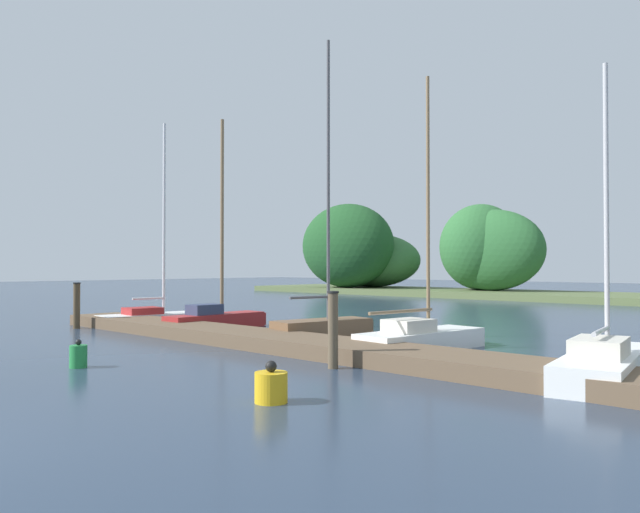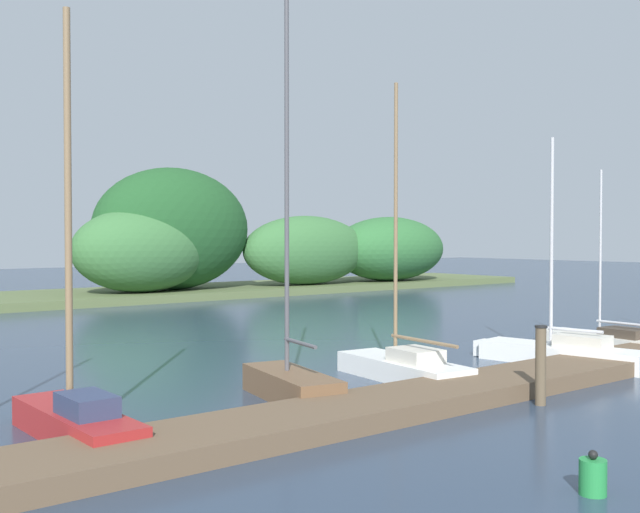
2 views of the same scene
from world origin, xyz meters
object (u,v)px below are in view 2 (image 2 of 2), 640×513
(sailboat_1, at_px, (74,413))
(mooring_piling_1, at_px, (541,365))
(sailboat_3, at_px, (400,364))
(sailboat_5, at_px, (605,339))
(channel_buoy_1, at_px, (593,476))
(sailboat_2, at_px, (289,377))
(sailboat_4, at_px, (558,351))

(sailboat_1, xyz_separation_m, mooring_piling_1, (8.02, -3.15, 0.34))
(sailboat_3, xyz_separation_m, sailboat_5, (8.14, -0.27, -0.09))
(sailboat_5, bearing_deg, channel_buoy_1, 123.17)
(sailboat_1, distance_m, sailboat_2, 4.55)
(sailboat_1, height_order, channel_buoy_1, sailboat_1)
(mooring_piling_1, bearing_deg, sailboat_5, 22.91)
(sailboat_4, bearing_deg, sailboat_5, -87.48)
(sailboat_1, distance_m, sailboat_4, 12.41)
(sailboat_3, xyz_separation_m, sailboat_4, (4.63, -1.04, -0.02))
(sailboat_2, xyz_separation_m, sailboat_4, (7.86, -0.95, -0.11))
(sailboat_1, height_order, sailboat_4, sailboat_1)
(sailboat_4, bearing_deg, sailboat_2, 73.24)
(sailboat_3, relative_size, mooring_piling_1, 4.38)
(sailboat_2, distance_m, sailboat_3, 3.23)
(mooring_piling_1, height_order, channel_buoy_1, mooring_piling_1)
(sailboat_1, distance_m, sailboat_3, 7.77)
(channel_buoy_1, bearing_deg, sailboat_4, 36.43)
(sailboat_4, relative_size, channel_buoy_1, 10.19)
(sailboat_4, bearing_deg, sailboat_1, 77.44)
(sailboat_1, xyz_separation_m, sailboat_5, (15.90, 0.17, -0.18))
(sailboat_3, height_order, sailboat_5, sailboat_3)
(sailboat_1, relative_size, sailboat_5, 1.32)
(sailboat_5, xyz_separation_m, mooring_piling_1, (-7.87, -3.33, 0.52))
(sailboat_3, height_order, sailboat_4, sailboat_3)
(sailboat_2, height_order, sailboat_5, sailboat_2)
(sailboat_4, relative_size, mooring_piling_1, 3.75)
(sailboat_5, xyz_separation_m, channel_buoy_1, (-11.68, -6.81, -0.03))
(mooring_piling_1, bearing_deg, sailboat_3, 94.20)
(sailboat_4, bearing_deg, mooring_piling_1, 110.54)
(mooring_piling_1, distance_m, channel_buoy_1, 5.19)
(sailboat_5, bearing_deg, sailboat_4, 105.30)
(mooring_piling_1, bearing_deg, sailboat_4, 30.37)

